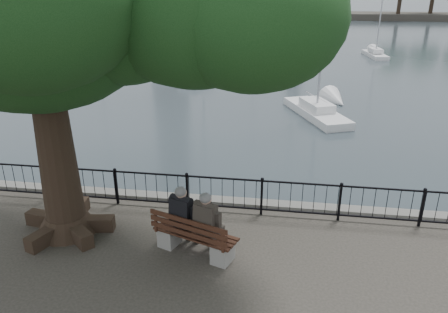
% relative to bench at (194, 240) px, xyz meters
% --- Properties ---
extents(harbor, '(260.00, 260.00, 1.20)m').
position_rel_bench_xyz_m(harbor, '(0.37, 2.53, -0.86)').
color(harbor, '#636059').
rests_on(harbor, ground).
extents(railing, '(22.06, 0.06, 1.00)m').
position_rel_bench_xyz_m(railing, '(0.37, 2.03, 0.20)').
color(railing, black).
rests_on(railing, ground).
extents(bench, '(2.04, 1.21, 1.03)m').
position_rel_bench_xyz_m(bench, '(0.00, 0.00, 0.00)').
color(bench, gray).
rests_on(bench, ground).
extents(person_left, '(0.66, 0.90, 1.64)m').
position_rel_bench_xyz_m(person_left, '(-0.23, 0.20, 0.39)').
color(person_left, black).
rests_on(person_left, ground).
extents(person_right, '(0.66, 0.90, 1.64)m').
position_rel_bench_xyz_m(person_right, '(0.36, -0.01, 0.39)').
color(person_right, '#2B2722').
rests_on(person_right, ground).
extents(lion_monument, '(6.37, 6.37, 9.30)m').
position_rel_bench_xyz_m(lion_monument, '(2.37, 49.46, 1.00)').
color(lion_monument, '#636059').
rests_on(lion_monument, ground).
extents(sailboat_b, '(2.81, 5.56, 10.94)m').
position_rel_bench_xyz_m(sailboat_b, '(-4.22, 22.48, -1.04)').
color(sailboat_b, white).
rests_on(sailboat_b, ground).
extents(sailboat_c, '(3.55, 5.63, 10.53)m').
position_rel_bench_xyz_m(sailboat_c, '(3.42, 14.79, -1.05)').
color(sailboat_c, white).
rests_on(sailboat_c, ground).
extents(sailboat_e, '(1.97, 5.22, 11.71)m').
position_rel_bench_xyz_m(sailboat_e, '(-14.16, 27.27, -1.01)').
color(sailboat_e, white).
rests_on(sailboat_e, ground).
extents(sailboat_f, '(3.34, 5.89, 11.92)m').
position_rel_bench_xyz_m(sailboat_f, '(2.23, 32.22, -1.02)').
color(sailboat_f, white).
rests_on(sailboat_f, ground).
extents(sailboat_g, '(1.90, 4.74, 8.44)m').
position_rel_bench_xyz_m(sailboat_g, '(9.75, 35.36, -1.08)').
color(sailboat_g, white).
rests_on(sailboat_g, ground).
extents(sailboat_h, '(3.40, 5.34, 11.23)m').
position_rel_bench_xyz_m(sailboat_h, '(-1.76, 36.04, -1.03)').
color(sailboat_h, white).
rests_on(sailboat_h, ground).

